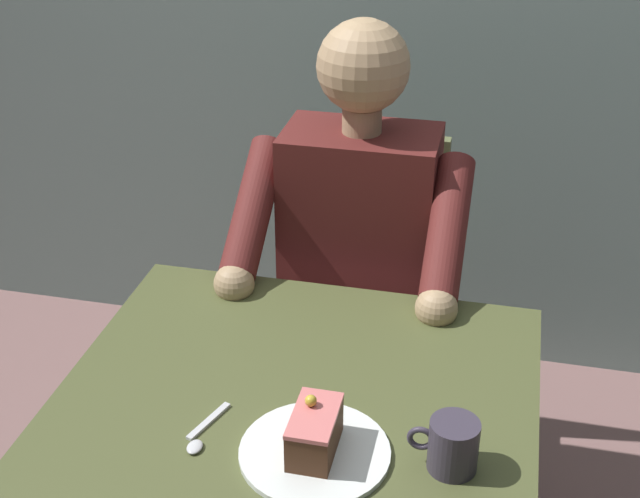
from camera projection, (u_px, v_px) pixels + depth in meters
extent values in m
cube|color=#4B502B|center=(297.00, 401.00, 1.61)|extent=(0.87, 0.77, 0.04)
cylinder|color=#414B35|center=(494.00, 458.00, 1.98)|extent=(0.05, 0.05, 0.71)
cylinder|color=#414B35|center=(183.00, 410.00, 2.13)|extent=(0.05, 0.05, 0.71)
cube|color=#5C643D|center=(358.00, 329.00, 2.27)|extent=(0.42, 0.42, 0.04)
cube|color=#5C643D|center=(374.00, 213.00, 2.32)|extent=(0.38, 0.04, 0.45)
cylinder|color=#5C643D|center=(413.00, 451.00, 2.19)|extent=(0.04, 0.04, 0.45)
cylinder|color=#5C643D|center=(275.00, 430.00, 2.26)|extent=(0.04, 0.04, 0.45)
cylinder|color=#5C643D|center=(430.00, 367.00, 2.50)|extent=(0.04, 0.04, 0.45)
cylinder|color=#5C643D|center=(308.00, 350.00, 2.57)|extent=(0.04, 0.04, 0.45)
cube|color=#581F1D|center=(359.00, 235.00, 2.12)|extent=(0.36, 0.22, 0.53)
sphere|color=tan|center=(363.00, 66.00, 1.91)|extent=(0.21, 0.21, 0.21)
cylinder|color=tan|center=(362.00, 119.00, 1.97)|extent=(0.09, 0.09, 0.06)
cylinder|color=#581F1D|center=(448.00, 228.00, 1.90)|extent=(0.08, 0.33, 0.26)
sphere|color=tan|center=(436.00, 308.00, 1.81)|extent=(0.09, 0.09, 0.09)
cylinder|color=#581F1D|center=(254.00, 208.00, 1.98)|extent=(0.08, 0.33, 0.26)
sphere|color=tan|center=(234.00, 283.00, 1.90)|extent=(0.09, 0.09, 0.09)
cylinder|color=#2B2A34|center=(384.00, 365.00, 2.14)|extent=(0.13, 0.38, 0.14)
cylinder|color=#2B2A34|center=(312.00, 355.00, 2.17)|extent=(0.13, 0.38, 0.14)
cylinder|color=#2B2A34|center=(368.00, 487.00, 2.10)|extent=(0.11, 0.11, 0.43)
cylinder|color=#2B2A34|center=(295.00, 475.00, 2.13)|extent=(0.11, 0.11, 0.43)
cylinder|color=white|center=(315.00, 452.00, 1.45)|extent=(0.25, 0.25, 0.01)
cube|color=#502D1A|center=(315.00, 434.00, 1.43)|extent=(0.07, 0.13, 0.07)
cube|color=#DA6F6D|center=(315.00, 416.00, 1.42)|extent=(0.07, 0.13, 0.01)
sphere|color=gold|center=(311.00, 401.00, 1.43)|extent=(0.02, 0.02, 0.02)
cylinder|color=#393140|center=(453.00, 445.00, 1.41)|extent=(0.08, 0.08, 0.09)
torus|color=#393140|center=(421.00, 438.00, 1.42)|extent=(0.05, 0.01, 0.05)
cylinder|color=black|center=(455.00, 426.00, 1.39)|extent=(0.07, 0.07, 0.01)
cube|color=silver|center=(209.00, 421.00, 1.53)|extent=(0.05, 0.11, 0.01)
ellipsoid|color=silver|center=(195.00, 447.00, 1.47)|extent=(0.03, 0.04, 0.01)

